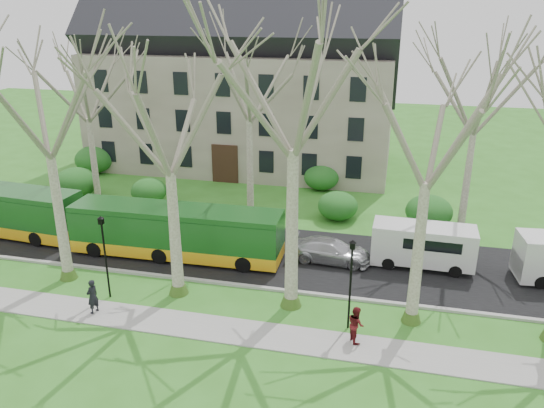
{
  "coord_description": "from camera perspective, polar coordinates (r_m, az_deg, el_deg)",
  "views": [
    {
      "loc": [
        7.35,
        -21.95,
        13.87
      ],
      "look_at": [
        1.49,
        3.0,
        4.2
      ],
      "focal_mm": 35.0,
      "sensor_mm": 36.0,
      "label": 1
    }
  ],
  "objects": [
    {
      "name": "tree_row_far",
      "position": [
        34.97,
        -1.52,
        7.65
      ],
      "size": [
        33.0,
        7.0,
        12.0
      ],
      "color": "gray",
      "rests_on": "ground"
    },
    {
      "name": "hedges",
      "position": [
        40.03,
        -4.98,
        1.83
      ],
      "size": [
        30.6,
        8.6,
        2.0
      ],
      "color": "#195920",
      "rests_on": "ground"
    },
    {
      "name": "pedestrian_a",
      "position": [
        26.84,
        -18.75,
        -9.39
      ],
      "size": [
        0.58,
        0.72,
        1.73
      ],
      "primitive_type": "imported",
      "rotation": [
        0.0,
        0.0,
        -1.88
      ],
      "color": "black",
      "rests_on": "sidewalk"
    },
    {
      "name": "sedan",
      "position": [
        30.5,
        6.32,
        -5.0
      ],
      "size": [
        4.67,
        2.07,
        1.33
      ],
      "primitive_type": "imported",
      "rotation": [
        0.0,
        0.0,
        1.53
      ],
      "color": "#B5B5BA",
      "rests_on": "road"
    },
    {
      "name": "pedestrian_b",
      "position": [
        23.82,
        9.02,
        -12.63
      ],
      "size": [
        0.93,
        1.01,
        1.67
      ],
      "primitive_type": "imported",
      "rotation": [
        0.0,
        0.0,
        2.05
      ],
      "color": "#571417",
      "rests_on": "sidewalk"
    },
    {
      "name": "building",
      "position": [
        48.2,
        -3.05,
        13.72
      ],
      "size": [
        26.5,
        12.2,
        16.0
      ],
      "color": "gray",
      "rests_on": "ground"
    },
    {
      "name": "sidewalk",
      "position": [
        24.98,
        -6.39,
        -13.13
      ],
      "size": [
        70.0,
        2.0,
        0.06
      ],
      "primitive_type": "cube",
      "color": "gray",
      "rests_on": "ground"
    },
    {
      "name": "lamp_row",
      "position": [
        24.91,
        -5.48,
        -6.41
      ],
      "size": [
        36.22,
        0.22,
        4.3
      ],
      "color": "black",
      "rests_on": "ground"
    },
    {
      "name": "ground",
      "position": [
        26.99,
        -4.61,
        -10.34
      ],
      "size": [
        120.0,
        120.0,
        0.0
      ],
      "primitive_type": "plane",
      "color": "#327220",
      "rests_on": "ground"
    },
    {
      "name": "tree_row_verge",
      "position": [
        24.42,
        -4.86,
        4.25
      ],
      "size": [
        49.0,
        7.0,
        14.0
      ],
      "color": "gray",
      "rests_on": "ground"
    },
    {
      "name": "van_a",
      "position": [
        30.74,
        15.91,
        -4.39
      ],
      "size": [
        5.6,
        2.17,
        2.42
      ],
      "primitive_type": null,
      "rotation": [
        0.0,
        0.0,
        -0.03
      ],
      "color": "silver",
      "rests_on": "road"
    },
    {
      "name": "bus_follow",
      "position": [
        31.13,
        -10.25,
        -2.91
      ],
      "size": [
        12.34,
        2.79,
        3.07
      ],
      "primitive_type": null,
      "rotation": [
        0.0,
        0.0,
        0.02
      ],
      "color": "#164D19",
      "rests_on": "road"
    },
    {
      "name": "road",
      "position": [
        31.61,
        -1.6,
        -5.31
      ],
      "size": [
        80.0,
        8.0,
        0.06
      ],
      "primitive_type": "cube",
      "color": "black",
      "rests_on": "ground"
    },
    {
      "name": "curb",
      "position": [
        28.19,
        -3.69,
        -8.7
      ],
      "size": [
        80.0,
        0.25,
        0.14
      ],
      "primitive_type": "cube",
      "color": "#A5A39E",
      "rests_on": "ground"
    }
  ]
}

